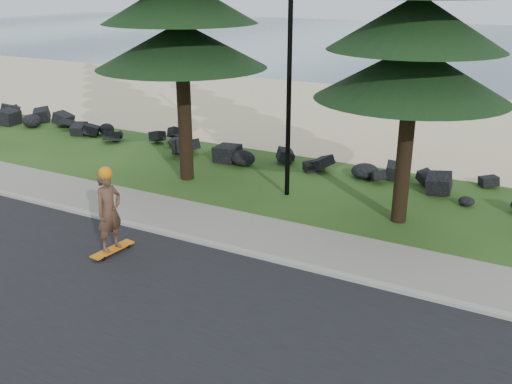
# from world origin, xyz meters

# --- Properties ---
(ground) EXTENTS (160.00, 160.00, 0.00)m
(ground) POSITION_xyz_m (0.00, 0.00, 0.00)
(ground) COLOR #254515
(ground) RESTS_ON ground
(road) EXTENTS (160.00, 7.00, 0.02)m
(road) POSITION_xyz_m (0.00, -4.50, 0.01)
(road) COLOR black
(road) RESTS_ON ground
(kerb) EXTENTS (160.00, 0.20, 0.10)m
(kerb) POSITION_xyz_m (0.00, -0.90, 0.05)
(kerb) COLOR #A69F95
(kerb) RESTS_ON ground
(sidewalk) EXTENTS (160.00, 2.00, 0.08)m
(sidewalk) POSITION_xyz_m (0.00, 0.20, 0.04)
(sidewalk) COLOR gray
(sidewalk) RESTS_ON ground
(beach_sand) EXTENTS (160.00, 15.00, 0.01)m
(beach_sand) POSITION_xyz_m (0.00, 14.50, 0.01)
(beach_sand) COLOR beige
(beach_sand) RESTS_ON ground
(ocean) EXTENTS (160.00, 58.00, 0.01)m
(ocean) POSITION_xyz_m (0.00, 51.00, 0.00)
(ocean) COLOR #345064
(ocean) RESTS_ON ground
(seawall_boulders) EXTENTS (60.00, 2.40, 1.10)m
(seawall_boulders) POSITION_xyz_m (0.00, 5.60, 0.00)
(seawall_boulders) COLOR black
(seawall_boulders) RESTS_ON ground
(lamp_post) EXTENTS (0.25, 0.14, 8.14)m
(lamp_post) POSITION_xyz_m (0.00, 3.20, 4.13)
(lamp_post) COLOR black
(lamp_post) RESTS_ON ground
(skateboarder) EXTENTS (0.53, 1.17, 2.14)m
(skateboarder) POSITION_xyz_m (-1.92, -2.34, 1.08)
(skateboarder) COLOR orange
(skateboarder) RESTS_ON ground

